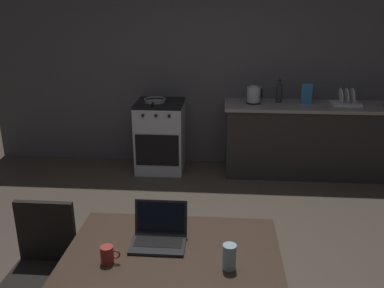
{
  "coord_description": "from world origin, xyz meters",
  "views": [
    {
      "loc": [
        0.24,
        -2.75,
        2.08
      ],
      "look_at": [
        -0.03,
        0.81,
        0.86
      ],
      "focal_mm": 38.29,
      "sensor_mm": 36.0,
      "label": 1
    }
  ],
  "objects_px": {
    "cereal_box": "(306,94)",
    "coffee_mug": "(107,255)",
    "dining_table": "(173,263)",
    "laptop": "(159,235)",
    "stove_oven": "(161,136)",
    "dish_rack": "(346,101)",
    "electric_kettle": "(254,95)",
    "drinking_glass": "(229,257)",
    "frying_pan": "(155,100)",
    "chair": "(43,263)",
    "bottle_b": "(279,92)"
  },
  "relations": [
    {
      "from": "dish_rack",
      "to": "bottle_b",
      "type": "height_order",
      "value": "bottle_b"
    },
    {
      "from": "stove_oven",
      "to": "drinking_glass",
      "type": "xyz_separation_m",
      "value": [
        0.86,
        -3.15,
        0.35
      ]
    },
    {
      "from": "laptop",
      "to": "chair",
      "type": "bearing_deg",
      "value": -177.56
    },
    {
      "from": "chair",
      "to": "dish_rack",
      "type": "xyz_separation_m",
      "value": [
        2.62,
        2.9,
        0.43
      ]
    },
    {
      "from": "laptop",
      "to": "dish_rack",
      "type": "distance_m",
      "value": 3.47
    },
    {
      "from": "dining_table",
      "to": "cereal_box",
      "type": "bearing_deg",
      "value": 67.18
    },
    {
      "from": "dining_table",
      "to": "bottle_b",
      "type": "relative_size",
      "value": 4.27
    },
    {
      "from": "coffee_mug",
      "to": "drinking_glass",
      "type": "relative_size",
      "value": 0.78
    },
    {
      "from": "dining_table",
      "to": "electric_kettle",
      "type": "bearing_deg",
      "value": 78.06
    },
    {
      "from": "electric_kettle",
      "to": "dish_rack",
      "type": "relative_size",
      "value": 0.65
    },
    {
      "from": "frying_pan",
      "to": "cereal_box",
      "type": "xyz_separation_m",
      "value": [
        1.88,
        0.05,
        0.1
      ]
    },
    {
      "from": "laptop",
      "to": "bottle_b",
      "type": "distance_m",
      "value": 3.2
    },
    {
      "from": "dining_table",
      "to": "coffee_mug",
      "type": "relative_size",
      "value": 11.09
    },
    {
      "from": "stove_oven",
      "to": "cereal_box",
      "type": "height_order",
      "value": "cereal_box"
    },
    {
      "from": "frying_pan",
      "to": "bottle_b",
      "type": "xyz_separation_m",
      "value": [
        1.55,
        0.11,
        0.11
      ]
    },
    {
      "from": "bottle_b",
      "to": "coffee_mug",
      "type": "bearing_deg",
      "value": -111.96
    },
    {
      "from": "dining_table",
      "to": "coffee_mug",
      "type": "xyz_separation_m",
      "value": [
        -0.34,
        -0.12,
        0.12
      ]
    },
    {
      "from": "bottle_b",
      "to": "electric_kettle",
      "type": "bearing_deg",
      "value": -165.98
    },
    {
      "from": "laptop",
      "to": "dish_rack",
      "type": "height_order",
      "value": "dish_rack"
    },
    {
      "from": "laptop",
      "to": "stove_oven",
      "type": "bearing_deg",
      "value": 103.13
    },
    {
      "from": "laptop",
      "to": "bottle_b",
      "type": "bearing_deg",
      "value": 75.21
    },
    {
      "from": "dining_table",
      "to": "laptop",
      "type": "xyz_separation_m",
      "value": [
        -0.09,
        0.11,
        0.12
      ]
    },
    {
      "from": "chair",
      "to": "coffee_mug",
      "type": "bearing_deg",
      "value": -27.04
    },
    {
      "from": "stove_oven",
      "to": "coffee_mug",
      "type": "relative_size",
      "value": 8.19
    },
    {
      "from": "cereal_box",
      "to": "laptop",
      "type": "bearing_deg",
      "value": -115.05
    },
    {
      "from": "cereal_box",
      "to": "frying_pan",
      "type": "bearing_deg",
      "value": -178.55
    },
    {
      "from": "electric_kettle",
      "to": "dining_table",
      "type": "bearing_deg",
      "value": -101.94
    },
    {
      "from": "laptop",
      "to": "frying_pan",
      "type": "xyz_separation_m",
      "value": [
        -0.5,
        2.9,
        0.16
      ]
    },
    {
      "from": "stove_oven",
      "to": "cereal_box",
      "type": "distance_m",
      "value": 1.91
    },
    {
      "from": "electric_kettle",
      "to": "cereal_box",
      "type": "relative_size",
      "value": 0.87
    },
    {
      "from": "laptop",
      "to": "coffee_mug",
      "type": "xyz_separation_m",
      "value": [
        -0.25,
        -0.23,
        0.0
      ]
    },
    {
      "from": "stove_oven",
      "to": "frying_pan",
      "type": "bearing_deg",
      "value": -156.48
    },
    {
      "from": "cereal_box",
      "to": "dish_rack",
      "type": "xyz_separation_m",
      "value": [
        0.48,
        -0.02,
        -0.08
      ]
    },
    {
      "from": "stove_oven",
      "to": "chair",
      "type": "xyz_separation_m",
      "value": [
        -0.31,
        -2.9,
        0.07
      ]
    },
    {
      "from": "chair",
      "to": "bottle_b",
      "type": "bearing_deg",
      "value": 58.21
    },
    {
      "from": "chair",
      "to": "coffee_mug",
      "type": "distance_m",
      "value": 0.62
    },
    {
      "from": "laptop",
      "to": "drinking_glass",
      "type": "bearing_deg",
      "value": -24.19
    },
    {
      "from": "cereal_box",
      "to": "coffee_mug",
      "type": "bearing_deg",
      "value": -117.14
    },
    {
      "from": "electric_kettle",
      "to": "drinking_glass",
      "type": "height_order",
      "value": "electric_kettle"
    },
    {
      "from": "frying_pan",
      "to": "drinking_glass",
      "type": "relative_size",
      "value": 3.12
    },
    {
      "from": "laptop",
      "to": "coffee_mug",
      "type": "height_order",
      "value": "laptop"
    },
    {
      "from": "chair",
      "to": "electric_kettle",
      "type": "height_order",
      "value": "electric_kettle"
    },
    {
      "from": "coffee_mug",
      "to": "dish_rack",
      "type": "xyz_separation_m",
      "value": [
        2.11,
        3.15,
        0.17
      ]
    },
    {
      "from": "dish_rack",
      "to": "electric_kettle",
      "type": "bearing_deg",
      "value": -180.0
    },
    {
      "from": "dining_table",
      "to": "laptop",
      "type": "bearing_deg",
      "value": 130.97
    },
    {
      "from": "drinking_glass",
      "to": "coffee_mug",
      "type": "bearing_deg",
      "value": 179.98
    },
    {
      "from": "stove_oven",
      "to": "bottle_b",
      "type": "relative_size",
      "value": 3.15
    },
    {
      "from": "chair",
      "to": "dish_rack",
      "type": "distance_m",
      "value": 3.93
    },
    {
      "from": "frying_pan",
      "to": "dish_rack",
      "type": "height_order",
      "value": "dish_rack"
    },
    {
      "from": "electric_kettle",
      "to": "bottle_b",
      "type": "xyz_separation_m",
      "value": [
        0.32,
        0.08,
        0.03
      ]
    }
  ]
}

